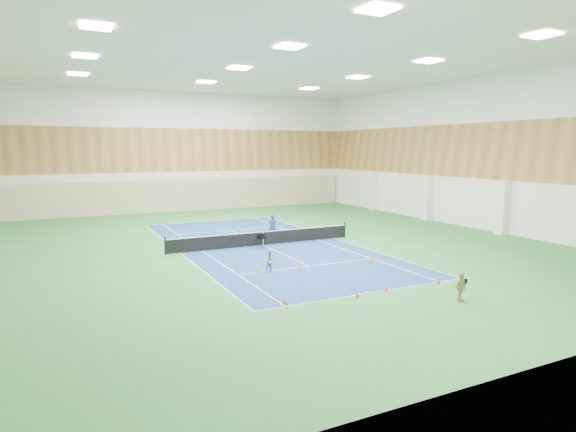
{
  "coord_description": "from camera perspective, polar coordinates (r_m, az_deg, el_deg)",
  "views": [
    {
      "loc": [
        -12.31,
        -28.74,
        6.34
      ],
      "look_at": [
        1.36,
        -1.01,
        2.0
      ],
      "focal_mm": 30.0,
      "sensor_mm": 36.0,
      "label": 1
    }
  ],
  "objects": [
    {
      "name": "ground",
      "position": [
        31.9,
        -2.99,
        -3.48
      ],
      "size": [
        40.0,
        40.0,
        0.0
      ],
      "primitive_type": "plane",
      "color": "#2E6C35",
      "rests_on": "ground"
    },
    {
      "name": "room_shell",
      "position": [
        31.26,
        -3.07,
        7.36
      ],
      "size": [
        36.0,
        40.0,
        12.0
      ],
      "primitive_type": null,
      "color": "white",
      "rests_on": "ground"
    },
    {
      "name": "wood_cladding",
      "position": [
        31.31,
        -3.1,
        11.02
      ],
      "size": [
        36.0,
        40.0,
        8.0
      ],
      "primitive_type": null,
      "color": "#A2703C",
      "rests_on": "room_shell"
    },
    {
      "name": "ceiling_light_grid",
      "position": [
        31.75,
        -3.15,
        18.1
      ],
      "size": [
        21.4,
        25.4,
        0.06
      ],
      "primitive_type": null,
      "color": "white",
      "rests_on": "room_shell"
    },
    {
      "name": "court_surface",
      "position": [
        31.9,
        -2.99,
        -3.48
      ],
      "size": [
        10.97,
        23.77,
        0.01
      ],
      "primitive_type": "cube",
      "color": "navy",
      "rests_on": "ground"
    },
    {
      "name": "tennis_balls_scatter",
      "position": [
        31.89,
        -2.99,
        -3.4
      ],
      "size": [
        10.57,
        22.77,
        0.07
      ],
      "primitive_type": null,
      "color": "#C5E727",
      "rests_on": "ground"
    },
    {
      "name": "tennis_net",
      "position": [
        31.79,
        -3.0,
        -2.51
      ],
      "size": [
        12.8,
        0.1,
        1.1
      ],
      "primitive_type": null,
      "color": "black",
      "rests_on": "ground"
    },
    {
      "name": "back_curtain",
      "position": [
        50.25,
        -11.94,
        2.41
      ],
      "size": [
        35.4,
        0.16,
        3.2
      ],
      "primitive_type": "cube",
      "color": "#C6B793",
      "rests_on": "ground"
    },
    {
      "name": "coach",
      "position": [
        34.2,
        -1.88,
        -1.25
      ],
      "size": [
        0.65,
        0.46,
        1.7
      ],
      "primitive_type": "imported",
      "rotation": [
        0.0,
        0.0,
        3.23
      ],
      "color": "navy",
      "rests_on": "ground"
    },
    {
      "name": "child_court",
      "position": [
        24.96,
        -2.11,
        -5.36
      ],
      "size": [
        0.57,
        0.45,
        1.16
      ],
      "primitive_type": "imported",
      "rotation": [
        0.0,
        0.0,
        0.02
      ],
      "color": "#9B9AA2",
      "rests_on": "ground"
    },
    {
      "name": "child_apron",
      "position": [
        21.46,
        19.79,
        -7.94
      ],
      "size": [
        0.79,
        0.49,
        1.25
      ],
      "primitive_type": "imported",
      "rotation": [
        0.0,
        0.0,
        0.27
      ],
      "color": "tan",
      "rests_on": "ground"
    },
    {
      "name": "ball_cart",
      "position": [
        31.0,
        -3.12,
        -3.0
      ],
      "size": [
        0.6,
        0.6,
        0.88
      ],
      "primitive_type": null,
      "rotation": [
        0.0,
        0.0,
        0.21
      ],
      "color": "black",
      "rests_on": "ground"
    },
    {
      "name": "cone_svc_a",
      "position": [
        24.9,
        -3.49,
        -6.5
      ],
      "size": [
        0.21,
        0.21,
        0.23
      ],
      "primitive_type": "cone",
      "color": "#FF490D",
      "rests_on": "ground"
    },
    {
      "name": "cone_svc_b",
      "position": [
        25.71,
        1.58,
        -6.01
      ],
      "size": [
        0.22,
        0.22,
        0.24
      ],
      "primitive_type": "cone",
      "color": "#F45E0C",
      "rests_on": "ground"
    },
    {
      "name": "cone_svc_c",
      "position": [
        27.11,
        4.41,
        -5.35
      ],
      "size": [
        0.17,
        0.17,
        0.19
      ],
      "primitive_type": "cone",
      "color": "orange",
      "rests_on": "ground"
    },
    {
      "name": "cone_svc_d",
      "position": [
        27.97,
        9.64,
        -4.96
      ],
      "size": [
        0.23,
        0.23,
        0.25
      ],
      "primitive_type": "cone",
      "color": "#FF620D",
      "rests_on": "ground"
    },
    {
      "name": "cone_base_a",
      "position": [
        20.01,
        -0.4,
        -10.13
      ],
      "size": [
        0.21,
        0.21,
        0.24
      ],
      "primitive_type": "cone",
      "color": "#D6450B",
      "rests_on": "ground"
    },
    {
      "name": "cone_base_b",
      "position": [
        21.07,
        8.21,
        -9.26
      ],
      "size": [
        0.22,
        0.22,
        0.25
      ],
      "primitive_type": "cone",
      "color": "#FF540D",
      "rests_on": "ground"
    },
    {
      "name": "cone_base_c",
      "position": [
        22.29,
        11.53,
        -8.4
      ],
      "size": [
        0.21,
        0.21,
        0.23
      ],
      "primitive_type": "cone",
      "color": "#E43D0C",
      "rests_on": "ground"
    },
    {
      "name": "cone_base_d",
      "position": [
        23.92,
        17.37,
        -7.45
      ],
      "size": [
        0.22,
        0.22,
        0.24
      ],
      "primitive_type": "cone",
      "color": "#ED4F0C",
      "rests_on": "ground"
    }
  ]
}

